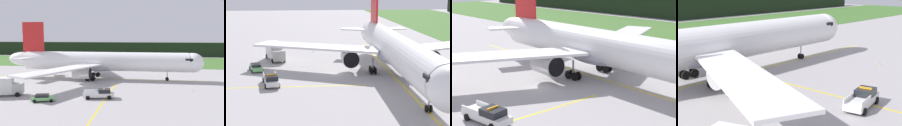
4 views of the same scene
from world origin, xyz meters
TOP-DOWN VIEW (x-y plane):
  - ground at (0.00, 0.00)m, footprint 320.00×320.00m
  - taxiway_centerline_main at (3.47, 8.92)m, footprint 69.77×1.37m
  - taxiway_centerline_spur at (7.07, -12.15)m, footprint 0.77×30.77m
  - airliner at (2.65, 8.94)m, footprint 52.92×49.28m
  - ops_pickup_truck at (5.96, -11.34)m, footprint 6.06×3.06m
  - catering_truck at (-13.07, -12.03)m, footprint 7.35×4.44m
  - staff_car at (-3.76, -14.80)m, footprint 4.44×2.86m
  - taxiway_edge_light_west at (-20.50, -3.97)m, footprint 0.12×0.12m

SIDE VIEW (x-z plane):
  - ground at x=0.00m, z-range 0.00..0.00m
  - taxiway_centerline_main at x=3.47m, z-range 0.00..0.01m
  - taxiway_centerline_spur at x=7.07m, z-range 0.00..0.01m
  - taxiway_edge_light_west at x=-20.50m, z-range 0.02..0.42m
  - staff_car at x=-3.76m, z-range 0.05..1.35m
  - ops_pickup_truck at x=5.96m, z-range -0.07..1.87m
  - catering_truck at x=-13.07m, z-range 0.01..3.79m
  - airliner at x=2.65m, z-range -3.02..12.31m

